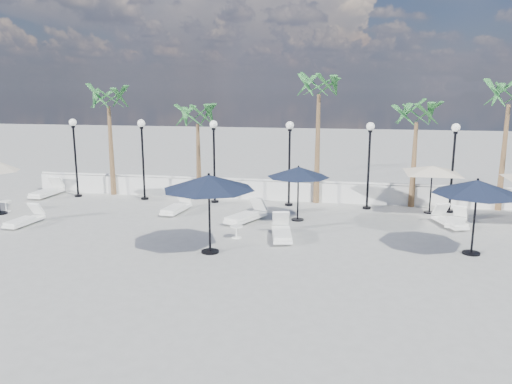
% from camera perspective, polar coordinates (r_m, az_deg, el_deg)
% --- Properties ---
extents(ground, '(100.00, 100.00, 0.00)m').
position_cam_1_polar(ground, '(16.74, 1.14, -6.65)').
color(ground, gray).
rests_on(ground, ground).
extents(balustrade, '(26.00, 0.30, 1.01)m').
position_cam_1_polar(balustrade, '(23.80, 4.06, 0.11)').
color(balustrade, silver).
rests_on(balustrade, ground).
extents(lamppost_0, '(0.36, 0.36, 3.84)m').
position_cam_1_polar(lamppost_0, '(25.87, -20.02, 4.91)').
color(lamppost_0, black).
rests_on(lamppost_0, ground).
extents(lamppost_1, '(0.36, 0.36, 3.84)m').
position_cam_1_polar(lamppost_1, '(24.29, -12.85, 4.92)').
color(lamppost_1, black).
rests_on(lamppost_1, ground).
extents(lamppost_2, '(0.36, 0.36, 3.84)m').
position_cam_1_polar(lamppost_2, '(23.14, -4.82, 4.84)').
color(lamppost_2, black).
rests_on(lamppost_2, ground).
extents(lamppost_3, '(0.36, 0.36, 3.84)m').
position_cam_1_polar(lamppost_3, '(22.49, 3.85, 4.65)').
color(lamppost_3, black).
rests_on(lamppost_3, ground).
extents(lamppost_4, '(0.36, 0.36, 3.84)m').
position_cam_1_polar(lamppost_4, '(22.37, 12.81, 4.34)').
color(lamppost_4, black).
rests_on(lamppost_4, ground).
extents(lamppost_5, '(0.36, 0.36, 3.84)m').
position_cam_1_polar(lamppost_5, '(22.79, 21.65, 3.93)').
color(lamppost_5, black).
rests_on(lamppost_5, ground).
extents(palm_0, '(2.60, 2.60, 5.50)m').
position_cam_1_polar(palm_0, '(25.71, -16.52, 9.67)').
color(palm_0, brown).
rests_on(palm_0, ground).
extents(palm_1, '(2.60, 2.60, 4.70)m').
position_cam_1_polar(palm_1, '(24.07, -6.70, 8.10)').
color(palm_1, brown).
rests_on(palm_1, ground).
extents(palm_2, '(2.60, 2.60, 6.10)m').
position_cam_1_polar(palm_2, '(23.00, 7.20, 11.30)').
color(palm_2, brown).
rests_on(palm_2, ground).
extents(palm_3, '(2.60, 2.60, 4.90)m').
position_cam_1_polar(palm_3, '(23.19, 17.89, 7.95)').
color(palm_3, brown).
rests_on(palm_3, ground).
extents(palm_4, '(2.60, 2.60, 5.70)m').
position_cam_1_polar(palm_4, '(23.92, 26.94, 9.22)').
color(palm_4, brown).
rests_on(palm_4, ground).
extents(lounger_0, '(0.78, 2.14, 0.79)m').
position_cam_1_polar(lounger_0, '(26.76, -22.76, 0.08)').
color(lounger_0, white).
rests_on(lounger_0, ground).
extents(lounger_1, '(0.77, 1.85, 0.68)m').
position_cam_1_polar(lounger_1, '(21.61, -24.92, -2.87)').
color(lounger_1, white).
rests_on(lounger_1, ground).
extents(lounger_2, '(0.85, 2.02, 0.73)m').
position_cam_1_polar(lounger_2, '(21.79, -9.08, -1.72)').
color(lounger_2, white).
rests_on(lounger_2, ground).
extents(lounger_3, '(1.52, 2.22, 0.80)m').
position_cam_1_polar(lounger_3, '(20.08, -1.12, -2.68)').
color(lounger_3, white).
rests_on(lounger_3, ground).
extents(lounger_4, '(1.00, 2.10, 0.76)m').
position_cam_1_polar(lounger_4, '(17.90, 2.96, -4.57)').
color(lounger_4, white).
rests_on(lounger_4, ground).
extents(lounger_5, '(1.11, 1.74, 0.62)m').
position_cam_1_polar(lounger_5, '(21.04, 21.92, -3.04)').
color(lounger_5, white).
rests_on(lounger_5, ground).
extents(lounger_6, '(1.16, 1.94, 0.69)m').
position_cam_1_polar(lounger_6, '(20.87, 21.25, -3.04)').
color(lounger_6, white).
rests_on(lounger_6, ground).
extents(side_table_0, '(0.49, 0.49, 0.48)m').
position_cam_1_polar(side_table_0, '(24.30, -26.68, -1.34)').
color(side_table_0, white).
rests_on(side_table_0, ground).
extents(side_table_1, '(0.46, 0.46, 0.45)m').
position_cam_1_polar(side_table_1, '(17.97, -2.24, -4.45)').
color(side_table_1, white).
rests_on(side_table_1, ground).
extents(parasol_navy_left, '(3.01, 3.01, 2.65)m').
position_cam_1_polar(parasol_navy_left, '(15.97, -5.42, 1.07)').
color(parasol_navy_left, black).
rests_on(parasol_navy_left, ground).
extents(parasol_navy_mid, '(2.52, 2.52, 2.26)m').
position_cam_1_polar(parasol_navy_mid, '(20.01, 4.86, 2.27)').
color(parasol_navy_mid, black).
rests_on(parasol_navy_mid, ground).
extents(parasol_navy_right, '(2.81, 2.81, 2.52)m').
position_cam_1_polar(parasol_navy_right, '(17.27, 23.96, 0.47)').
color(parasol_navy_right, black).
rests_on(parasol_navy_right, ground).
extents(parasol_cream_sq_b, '(4.41, 4.41, 2.21)m').
position_cam_1_polar(parasol_cream_sq_b, '(22.40, 19.54, 2.80)').
color(parasol_cream_sq_b, black).
rests_on(parasol_cream_sq_b, ground).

